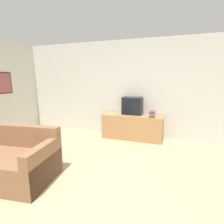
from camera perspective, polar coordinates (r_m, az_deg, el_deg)
ground_plane at (r=2.65m, az=-16.14°, el=-26.56°), size 14.00×14.00×0.00m
wall_back at (r=4.90m, az=3.79°, el=7.46°), size 9.00×0.06×2.60m
tv_stand at (r=4.71m, az=6.60°, el=-4.82°), size 1.57×0.48×0.65m
television at (r=4.67m, az=6.65°, el=2.03°), size 0.52×0.32×0.46m
couch at (r=3.44m, az=-32.24°, el=-13.35°), size 1.80×1.08×0.80m
book_stack at (r=4.47m, az=12.92°, el=-0.61°), size 0.16×0.21×0.15m
remote_on_stand at (r=4.59m, az=1.62°, el=-0.85°), size 0.08×0.16×0.02m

